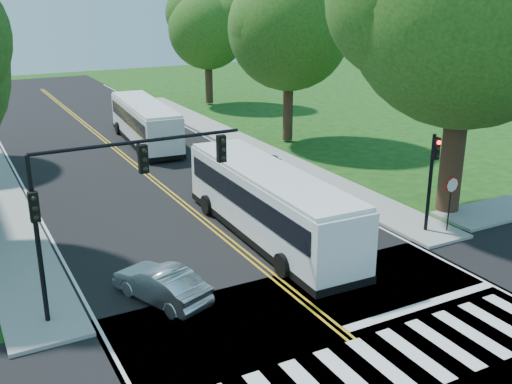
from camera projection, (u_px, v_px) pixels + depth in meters
ground at (372, 357)px, 17.88m from camera, size 140.00×140.00×0.00m
road at (165, 189)px, 32.89m from camera, size 14.00×96.00×0.01m
cross_road at (372, 357)px, 17.88m from camera, size 60.00×12.00×0.01m
center_line at (142, 170)px, 36.23m from camera, size 0.36×70.00×0.01m
edge_line_w at (23, 187)px, 33.18m from camera, size 0.12×70.00×0.01m
edge_line_e at (242, 156)px, 39.27m from camera, size 0.12×70.00×0.01m
crosswalk at (383, 365)px, 17.46m from camera, size 12.60×3.00×0.01m
stop_bar at (423, 305)px, 20.78m from camera, size 6.60×0.40×0.01m
sidewalk_ne at (242, 143)px, 42.43m from camera, size 2.60×40.00×0.15m
tree_ne_big at (469, 8)px, 26.38m from camera, size 10.80×10.80×14.91m
tree_east_mid at (289, 29)px, 40.51m from camera, size 8.40×8.40×11.93m
tree_east_far at (208, 30)px, 54.63m from camera, size 7.20×7.20×10.34m
signal_nw at (109, 188)px, 19.21m from camera, size 7.15×0.46×5.66m
signal_ne at (432, 170)px, 25.97m from camera, size 0.30×0.46×4.40m
stop_sign at (451, 191)px, 26.24m from camera, size 0.76×0.08×2.53m
bus_lead at (268, 202)px, 25.93m from camera, size 3.13×12.04×3.10m
bus_follow at (145, 122)px, 42.01m from camera, size 3.39×11.45×2.92m
hatchback at (161, 284)px, 20.89m from camera, size 2.67×4.14×1.29m
suv at (303, 193)px, 30.37m from camera, size 2.09×4.36×1.20m
dark_sedan at (267, 167)px, 34.35m from camera, size 3.31×5.22×1.41m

